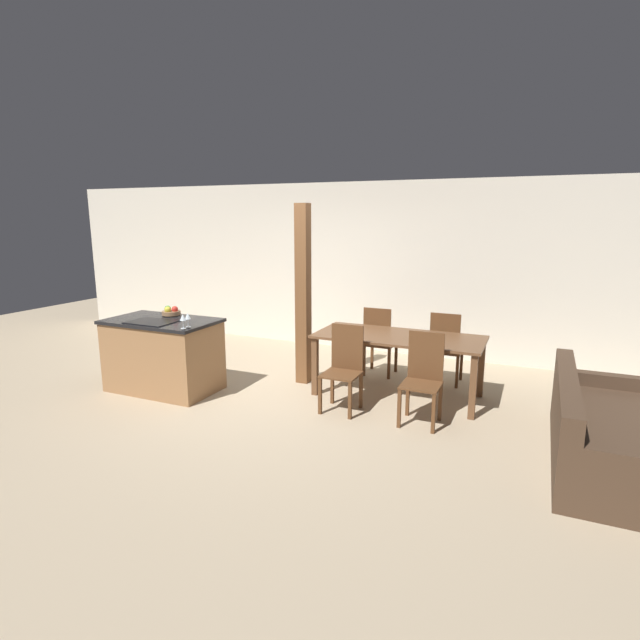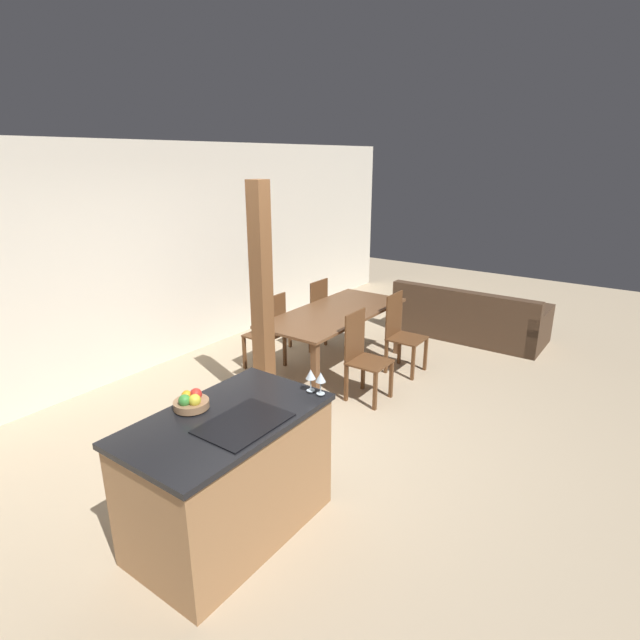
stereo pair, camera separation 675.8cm
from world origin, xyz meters
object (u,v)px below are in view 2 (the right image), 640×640
dining_chair_far_left (269,331)px  couch (469,319)px  wine_glass_near (321,378)px  wine_glass_middle (311,375)px  dining_chair_near_left (363,355)px  dining_chair_near_right (401,332)px  kitchen_island (229,475)px  dining_table (335,319)px  fruit_bowl (191,401)px  dining_chair_far_right (312,313)px  timber_post (262,303)px

dining_chair_far_left → couch: (2.58, -1.59, -0.24)m
wine_glass_near → couch: bearing=5.2°
wine_glass_middle → couch: (4.28, 0.30, -0.78)m
couch → dining_chair_near_left: bearing=84.4°
dining_chair_near_right → couch: size_ratio=0.46×
dining_chair_far_left → kitchen_island: bearing=35.6°
dining_table → dining_chair_far_left: (-0.45, 0.67, -0.17)m
kitchen_island → wine_glass_near: (0.61, -0.33, 0.58)m
fruit_bowl → dining_chair_far_right: fruit_bowl is taller
kitchen_island → wine_glass_near: size_ratio=8.32×
wine_glass_middle → timber_post: 1.51m
wine_glass_near → dining_chair_far_left: (1.70, 1.98, -0.55)m
dining_table → kitchen_island: bearing=-160.4°
fruit_bowl → dining_chair_far_left: (2.37, 1.39, -0.47)m
wine_glass_middle → dining_chair_far_right: wine_glass_middle is taller
kitchen_island → dining_chair_far_right: 3.61m
fruit_bowl → dining_chair_near_left: bearing=1.4°
dining_chair_far_right → couch: bearing=136.6°
fruit_bowl → dining_chair_far_left: size_ratio=0.25×
wine_glass_middle → dining_chair_near_left: (1.70, 0.56, -0.55)m
couch → dining_chair_near_right: bearing=81.4°
dining_chair_far_right → dining_table: bearing=56.0°
dining_table → couch: (2.13, -0.93, -0.40)m
dining_chair_far_left → dining_chair_far_right: (0.90, 0.00, 0.00)m
wine_glass_near → couch: 4.37m
fruit_bowl → dining_chair_near_right: (3.26, 0.06, -0.47)m
dining_chair_far_left → timber_post: 1.25m
dining_chair_far_left → dining_table: bearing=124.0°
dining_chair_near_left → couch: size_ratio=0.46×
dining_table → dining_chair_far_right: dining_chair_far_right is taller
dining_table → timber_post: 1.37m
kitchen_island → wine_glass_middle: 0.88m
fruit_bowl → wine_glass_near: wine_glass_near is taller
kitchen_island → dining_chair_far_right: size_ratio=1.43×
dining_table → timber_post: (-1.28, 0.01, 0.50)m
dining_table → dining_chair_far_left: bearing=124.0°
wine_glass_near → dining_chair_far_right: (2.59, 1.98, -0.55)m
dining_table → dining_chair_near_left: 0.82m
kitchen_island → couch: (4.89, 0.06, -0.20)m
fruit_bowl → dining_chair_far_right: 3.58m
kitchen_island → timber_post: (1.48, 0.99, 0.71)m
timber_post → dining_chair_far_left: bearing=38.6°
wine_glass_near → dining_table: wine_glass_near is taller
wine_glass_near → timber_post: timber_post is taller
dining_chair_near_left → couch: (2.58, -0.26, -0.24)m
dining_chair_near_right → dining_chair_near_left: bearing=180.0°
kitchen_island → dining_chair_near_left: 2.33m
fruit_bowl → timber_post: timber_post is taller
dining_chair_near_right → dining_chair_far_right: same height
fruit_bowl → dining_chair_far_left: 2.79m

